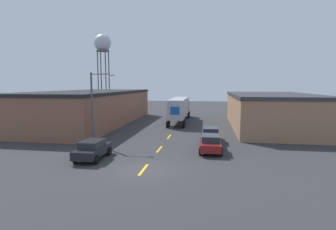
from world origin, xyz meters
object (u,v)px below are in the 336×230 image
at_px(semi_truck, 180,107).
at_px(water_tower, 103,45).
at_px(parked_car_right_mid, 211,134).
at_px(fire_hydrant, 85,147).
at_px(street_lamp, 95,102).
at_px(parked_car_right_near, 211,143).
at_px(parked_car_left_near, 93,149).

relative_size(semi_truck, water_tower, 0.78).
xyz_separation_m(parked_car_right_mid, fire_hydrant, (-11.33, -6.42, -0.33)).
bearing_deg(water_tower, street_lamp, -68.41).
height_order(water_tower, street_lamp, water_tower).
xyz_separation_m(water_tower, street_lamp, (16.99, -42.94, -12.43)).
xyz_separation_m(semi_truck, parked_car_right_near, (5.03, -19.26, -1.54)).
bearing_deg(parked_car_right_mid, parked_car_left_near, -139.89).
height_order(parked_car_right_mid, street_lamp, street_lamp).
height_order(parked_car_right_mid, fire_hydrant, parked_car_right_mid).
bearing_deg(parked_car_left_near, fire_hydrant, 132.74).
bearing_deg(fire_hydrant, street_lamp, 98.12).
relative_size(parked_car_left_near, fire_hydrant, 4.17).
bearing_deg(semi_truck, parked_car_right_mid, -72.42).
distance_m(semi_truck, fire_hydrant, 22.33).
xyz_separation_m(parked_car_right_near, water_tower, (-28.84, 44.48, 15.93)).
distance_m(semi_truck, water_tower, 37.54).
distance_m(semi_truck, street_lamp, 19.09).
xyz_separation_m(parked_car_right_near, parked_car_left_near, (-9.71, -3.84, 0.00)).
bearing_deg(street_lamp, parked_car_right_near, -7.39).
xyz_separation_m(semi_truck, parked_car_right_mid, (5.03, -14.92, -1.54)).
distance_m(parked_car_right_mid, parked_car_left_near, 12.69).
distance_m(parked_car_right_mid, parked_car_right_near, 4.34).
bearing_deg(semi_truck, water_tower, 132.29).
height_order(parked_car_right_near, water_tower, water_tower).
bearing_deg(water_tower, parked_car_left_near, -68.40).
distance_m(parked_car_right_near, water_tower, 55.35).
bearing_deg(semi_truck, parked_car_right_near, -76.42).
bearing_deg(fire_hydrant, water_tower, 110.61).
distance_m(parked_car_right_near, parked_car_left_near, 10.44).
bearing_deg(street_lamp, water_tower, 111.59).
bearing_deg(parked_car_right_near, fire_hydrant, -169.59).
xyz_separation_m(street_lamp, fire_hydrant, (0.52, -3.62, -3.83)).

